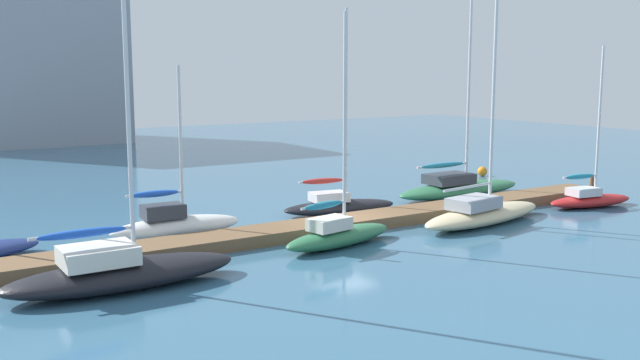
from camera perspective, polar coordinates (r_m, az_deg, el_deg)
The scene contains 13 objects.
ground_plane at distance 32.33m, azimuth 1.92°, elevation -3.96°, with size 120.00×120.00×0.00m, color #386684.
dock_pier at distance 32.28m, azimuth 1.92°, elevation -3.51°, with size 33.47×2.05×0.53m, color brown.
dock_piling_far_end at distance 42.96m, azimuth 20.86°, elevation -0.45°, with size 0.28×0.28×1.33m, color brown.
sailboat_1 at distance 24.52m, azimuth -15.69°, elevation -6.92°, with size 7.78×2.49×10.88m.
sailboat_2 at distance 31.31m, azimuth -11.52°, elevation -3.41°, with size 5.82×1.82×7.32m.
sailboat_3 at distance 29.14m, azimuth 1.43°, elevation -4.18°, with size 5.80×2.49×9.40m.
sailboat_4 at distance 35.66m, azimuth 1.47°, elevation -1.87°, with size 6.17×2.88×10.08m.
sailboat_5 at distance 34.19m, azimuth 12.86°, elevation -2.45°, with size 8.38×3.38×13.05m.
sailboat_6 at distance 41.11m, azimuth 10.99°, elevation -0.50°, with size 8.78×2.58×12.72m.
sailboat_7 at distance 40.03m, azimuth 20.70°, elevation -1.30°, with size 5.36×2.37×8.34m.
mooring_buoy_yellow at distance 45.76m, azimuth 9.65°, elevation 0.08°, with size 0.60×0.60×0.60m, color yellow.
mooring_buoy_orange at distance 49.60m, azimuth 12.82°, elevation 0.69°, with size 0.65×0.65×0.65m, color orange.
harbor_building_distant at distance 76.19m, azimuth -22.36°, elevation 9.25°, with size 16.81×12.59×17.20m, color #9399A3.
Camera 1 is at (-17.95, -25.93, 7.14)m, focal length 40.13 mm.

